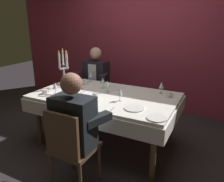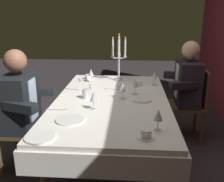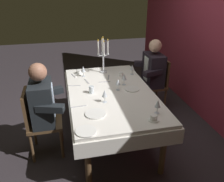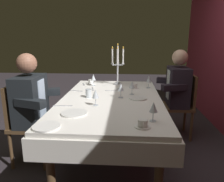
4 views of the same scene
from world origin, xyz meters
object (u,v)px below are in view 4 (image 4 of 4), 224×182
(wine_glass_2, at_px, (121,88))
(coffee_cup_1, at_px, (143,124))
(water_tumbler_0, at_px, (89,93))
(coffee_cup_2, at_px, (134,86))
(dinner_plate_1, at_px, (46,126))
(coffee_cup_0, at_px, (91,82))
(dining_table, at_px, (111,108))
(wine_glass_3, at_px, (93,77))
(dinner_plate_2, at_px, (74,113))
(seated_diner_0, at_px, (178,86))
(candelabra, at_px, (118,65))
(dinner_plate_0, at_px, (138,98))
(wine_glass_4, at_px, (95,94))
(wine_glass_5, at_px, (132,85))
(seated_diner_1, at_px, (30,100))
(wine_glass_0, at_px, (149,80))
(wine_glass_1, at_px, (153,107))

(wine_glass_2, distance_m, coffee_cup_1, 0.83)
(water_tumbler_0, bearing_deg, coffee_cup_2, 133.15)
(dinner_plate_1, height_order, coffee_cup_0, coffee_cup_0)
(dining_table, relative_size, wine_glass_3, 11.83)
(dinner_plate_2, distance_m, coffee_cup_1, 0.64)
(dinner_plate_2, height_order, seated_diner_0, seated_diner_0)
(dining_table, relative_size, candelabra, 3.36)
(dinner_plate_0, distance_m, dinner_plate_2, 0.79)
(wine_glass_4, distance_m, wine_glass_5, 0.58)
(wine_glass_3, distance_m, coffee_cup_0, 0.17)
(dinner_plate_2, height_order, wine_glass_4, wine_glass_4)
(dinner_plate_2, height_order, coffee_cup_2, coffee_cup_2)
(dinner_plate_1, relative_size, seated_diner_1, 0.17)
(wine_glass_2, bearing_deg, wine_glass_0, 144.84)
(wine_glass_5, relative_size, coffee_cup_1, 1.24)
(wine_glass_3, bearing_deg, candelabra, 107.89)
(wine_glass_1, distance_m, coffee_cup_1, 0.18)
(wine_glass_4, bearing_deg, dining_table, 154.68)
(dining_table, xyz_separation_m, seated_diner_1, (0.13, -0.89, 0.11))
(wine_glass_2, xyz_separation_m, wine_glass_3, (-0.59, -0.40, 0.00))
(wine_glass_0, relative_size, wine_glass_2, 1.00)
(wine_glass_3, height_order, water_tumbler_0, wine_glass_3)
(dinner_plate_2, relative_size, wine_glass_2, 1.41)
(coffee_cup_1, distance_m, seated_diner_1, 1.36)
(wine_glass_2, height_order, wine_glass_5, same)
(coffee_cup_1, bearing_deg, dinner_plate_0, 179.80)
(dinner_plate_0, height_order, dinner_plate_1, same)
(dining_table, distance_m, dinner_plate_2, 0.63)
(wine_glass_5, relative_size, water_tumbler_0, 1.71)
(wine_glass_0, height_order, wine_glass_3, same)
(candelabra, height_order, wine_glass_3, candelabra)
(dinner_plate_0, bearing_deg, coffee_cup_2, -177.32)
(dining_table, height_order, wine_glass_5, wine_glass_5)
(wine_glass_0, bearing_deg, dinner_plate_2, -35.32)
(candelabra, bearing_deg, coffee_cup_1, 9.68)
(wine_glass_2, bearing_deg, wine_glass_5, 139.49)
(water_tumbler_0, xyz_separation_m, seated_diner_1, (0.13, -0.63, -0.05))
(dining_table, relative_size, wine_glass_4, 11.83)
(wine_glass_0, relative_size, wine_glass_3, 1.00)
(dinner_plate_2, xyz_separation_m, wine_glass_1, (0.12, 0.68, 0.11))
(dining_table, height_order, coffee_cup_0, coffee_cup_0)
(wine_glass_1, bearing_deg, seated_diner_1, -113.03)
(dinner_plate_2, height_order, seated_diner_1, seated_diner_1)
(dinner_plate_1, xyz_separation_m, water_tumbler_0, (-0.85, 0.17, 0.04))
(wine_glass_2, bearing_deg, water_tumbler_0, -87.98)
(coffee_cup_1, bearing_deg, candelabra, -170.32)
(wine_glass_5, height_order, water_tumbler_0, wine_glass_5)
(wine_glass_3, distance_m, coffee_cup_1, 1.52)
(dining_table, distance_m, candelabra, 0.81)
(dinner_plate_2, xyz_separation_m, wine_glass_5, (-0.70, 0.52, 0.11))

